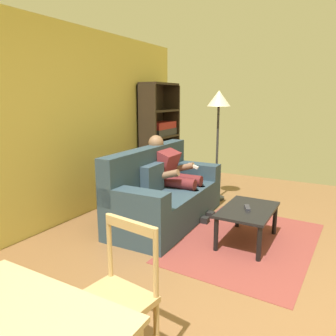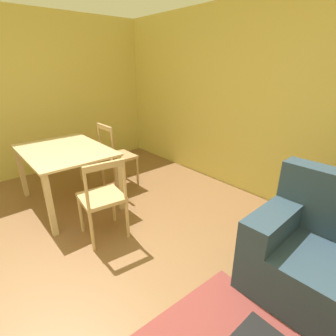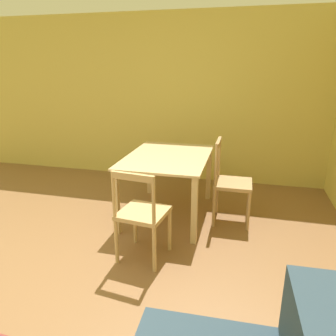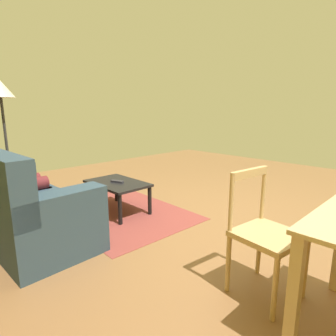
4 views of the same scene
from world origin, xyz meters
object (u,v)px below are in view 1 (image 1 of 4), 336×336
person_lounging (173,174)px  dining_chair_facing_couch (113,301)px  bookshelf (159,143)px  tv_remote (247,208)px  coffee_table (248,213)px  floor_lamp (219,108)px  couch (163,195)px

person_lounging → dining_chair_facing_couch: bearing=-158.9°
bookshelf → tv_remote: bearing=-126.6°
coffee_table → bookshelf: 2.63m
person_lounging → floor_lamp: bearing=-15.8°
coffee_table → dining_chair_facing_couch: dining_chair_facing_couch is taller
person_lounging → bookshelf: bookshelf is taller
person_lounging → dining_chair_facing_couch: (-2.51, -0.97, -0.12)m
couch → coffee_table: (-0.10, -1.16, -0.01)m
coffee_table → dining_chair_facing_couch: 2.14m
bookshelf → floor_lamp: (-0.19, -1.19, 0.64)m
couch → floor_lamp: floor_lamp is taller
bookshelf → dining_chair_facing_couch: bookshelf is taller
couch → dining_chair_facing_couch: (-2.23, -0.97, 0.11)m
tv_remote → floor_lamp: (1.35, 0.89, 1.04)m
person_lounging → coffee_table: bearing=-108.1°
tv_remote → dining_chair_facing_couch: 2.13m
dining_chair_facing_couch → floor_lamp: bearing=11.4°
tv_remote → bookshelf: bookshelf is taller
coffee_table → floor_lamp: bearing=33.7°
coffee_table → floor_lamp: 1.96m
couch → dining_chair_facing_couch: couch is taller
person_lounging → dining_chair_facing_couch: size_ratio=1.22×
coffee_table → dining_chair_facing_couch: (-2.13, 0.19, 0.12)m
dining_chair_facing_couch → bookshelf: bearing=27.3°
coffee_table → floor_lamp: size_ratio=0.48×
person_lounging → bookshelf: size_ratio=0.59×
bookshelf → couch: bearing=-147.3°
couch → floor_lamp: (1.24, -0.27, 1.10)m
bookshelf → floor_lamp: size_ratio=1.08×
couch → person_lounging: 0.36m
coffee_table → floor_lamp: floor_lamp is taller
couch → bookshelf: bearing=32.7°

